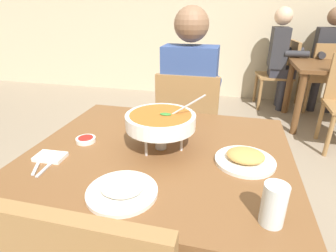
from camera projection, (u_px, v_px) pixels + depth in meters
dining_table_main at (160, 170)px, 1.22m from camera, size 1.12×0.97×0.72m
chair_diner_main at (188, 125)px, 1.95m from camera, size 0.44×0.44×0.90m
diner_main at (190, 93)px, 1.89m from camera, size 0.40×0.45×1.31m
curry_bowl at (161, 121)px, 1.14m from camera, size 0.33×0.30×0.26m
rice_plate at (122, 189)px, 0.89m from camera, size 0.24×0.24×0.06m
appetizer_plate at (245, 158)px, 1.08m from camera, size 0.24×0.24×0.06m
sauce_dish at (86, 140)px, 1.25m from camera, size 0.09×0.09×0.02m
napkin_folded at (50, 157)px, 1.11m from camera, size 0.12×0.09×0.02m
fork_utensil at (38, 163)px, 1.07m from camera, size 0.08×0.16×0.01m
spoon_utensil at (49, 165)px, 1.06m from camera, size 0.03×0.17×0.01m
drink_glass at (273, 206)px, 0.76m from camera, size 0.07×0.07×0.13m
chair_bg_left at (282, 71)px, 3.65m from camera, size 0.48×0.48×0.90m
chair_bg_middle at (324, 74)px, 3.46m from camera, size 0.48×0.48×0.90m
patron_bg_left at (281, 53)px, 3.51m from camera, size 0.45×0.40×1.31m
patron_bg_middle at (329, 54)px, 3.44m from camera, size 0.40×0.45×1.31m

